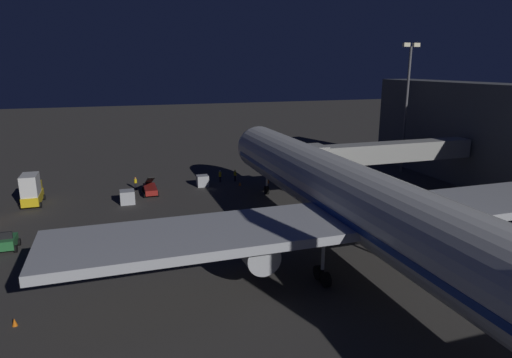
# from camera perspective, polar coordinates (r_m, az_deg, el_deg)

# --- Properties ---
(ground_plane) EXTENTS (320.00, 320.00, 0.00)m
(ground_plane) POSITION_cam_1_polar(r_m,az_deg,el_deg) (49.41, 6.13, -5.78)
(ground_plane) COLOR #383533
(airliner_at_gate) EXTENTS (50.34, 64.42, 20.18)m
(airliner_at_gate) POSITION_cam_1_polar(r_m,az_deg,el_deg) (36.67, 14.80, -3.86)
(airliner_at_gate) COLOR silver
(airliner_at_gate) RESTS_ON ground_plane
(jet_bridge) EXTENTS (25.25, 3.40, 7.43)m
(jet_bridge) POSITION_cam_1_polar(r_m,az_deg,el_deg) (59.96, 15.31, 3.25)
(jet_bridge) COLOR #9E9E99
(jet_bridge) RESTS_ON ground_plane
(apron_floodlight_mast) EXTENTS (2.90, 0.50, 20.46)m
(apron_floodlight_mast) POSITION_cam_1_polar(r_m,az_deg,el_deg) (74.90, 18.95, 9.63)
(apron_floodlight_mast) COLOR #59595E
(apron_floodlight_mast) RESTS_ON ground_plane
(baggage_tug_lead) EXTENTS (1.86, 2.53, 1.95)m
(baggage_tug_lead) POSITION_cam_1_polar(r_m,az_deg,el_deg) (48.36, -29.54, -7.15)
(baggage_tug_lead) COLOR #287038
(baggage_tug_lead) RESTS_ON ground_plane
(belt_loader) EXTENTS (1.96, 7.45, 3.31)m
(belt_loader) POSITION_cam_1_polar(r_m,az_deg,el_deg) (61.65, -13.55, -1.17)
(belt_loader) COLOR maroon
(belt_loader) RESTS_ON ground_plane
(catering_truck) EXTENTS (2.36, 4.92, 4.02)m
(catering_truck) POSITION_cam_1_polar(r_m,az_deg,el_deg) (61.86, -27.10, -1.23)
(catering_truck) COLOR yellow
(catering_truck) RESTS_ON ground_plane
(baggage_container_near_belt) EXTENTS (1.79, 1.80, 1.70)m
(baggage_container_near_belt) POSITION_cam_1_polar(r_m,az_deg,el_deg) (58.26, -16.33, -2.26)
(baggage_container_near_belt) COLOR #B7BABF
(baggage_container_near_belt) RESTS_ON ground_plane
(baggage_container_mid_row) EXTENTS (1.65, 1.50, 1.62)m
(baggage_container_mid_row) POSITION_cam_1_polar(r_m,az_deg,el_deg) (64.35, -6.95, -0.24)
(baggage_container_mid_row) COLOR #B7BABF
(baggage_container_mid_row) RESTS_ON ground_plane
(ground_crew_near_nose_gear) EXTENTS (0.40, 0.40, 1.74)m
(ground_crew_near_nose_gear) POSITION_cam_1_polar(r_m,az_deg,el_deg) (64.72, -15.35, -0.44)
(ground_crew_near_nose_gear) COLOR black
(ground_crew_near_nose_gear) RESTS_ON ground_plane
(ground_crew_by_belt_loader) EXTENTS (0.40, 0.40, 1.82)m
(ground_crew_by_belt_loader) POSITION_cam_1_polar(r_m,az_deg,el_deg) (66.36, -4.68, 0.45)
(ground_crew_by_belt_loader) COLOR black
(ground_crew_by_belt_loader) RESTS_ON ground_plane
(ground_crew_under_port_wing) EXTENTS (0.40, 0.40, 1.78)m
(ground_crew_under_port_wing) POSITION_cam_1_polar(r_m,az_deg,el_deg) (66.73, -2.73, 0.54)
(ground_crew_under_port_wing) COLOR black
(ground_crew_under_port_wing) RESTS_ON ground_plane
(traffic_cone_nose_port) EXTENTS (0.36, 0.36, 0.55)m
(traffic_cone_nose_port) POSITION_cam_1_polar(r_m,az_deg,el_deg) (65.76, 1.58, -0.30)
(traffic_cone_nose_port) COLOR orange
(traffic_cone_nose_port) RESTS_ON ground_plane
(traffic_cone_nose_starboard) EXTENTS (0.36, 0.36, 0.55)m
(traffic_cone_nose_starboard) POSITION_cam_1_polar(r_m,az_deg,el_deg) (64.45, -2.10, -0.61)
(traffic_cone_nose_starboard) COLOR orange
(traffic_cone_nose_starboard) RESTS_ON ground_plane
(traffic_cone_wingtip_svc_side) EXTENTS (0.36, 0.36, 0.55)m
(traffic_cone_wingtip_svc_side) POSITION_cam_1_polar(r_m,az_deg,el_deg) (35.19, -28.82, -15.95)
(traffic_cone_wingtip_svc_side) COLOR orange
(traffic_cone_wingtip_svc_side) RESTS_ON ground_plane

